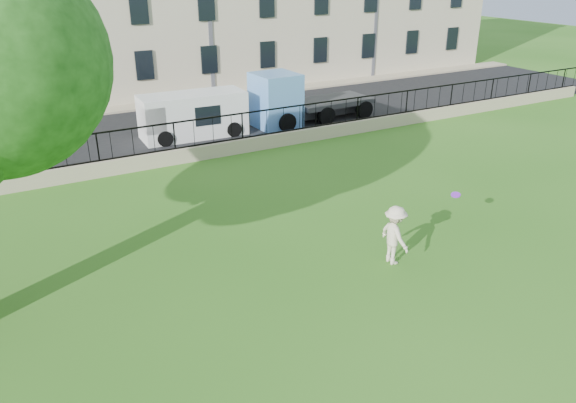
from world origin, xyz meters
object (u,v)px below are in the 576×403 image
man (395,235)px  blue_truck (312,95)px  white_van (193,115)px  frisbee (456,195)px

man → blue_truck: 14.83m
white_van → blue_truck: (6.25, -0.31, 0.30)m
man → white_van: size_ratio=0.35×
man → blue_truck: size_ratio=0.27×
blue_truck → frisbee: bearing=-107.0°
frisbee → white_van: 14.17m
man → blue_truck: blue_truck is taller
frisbee → man: bearing=-178.0°
man → white_van: bearing=5.0°
man → blue_truck: bearing=-19.9°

